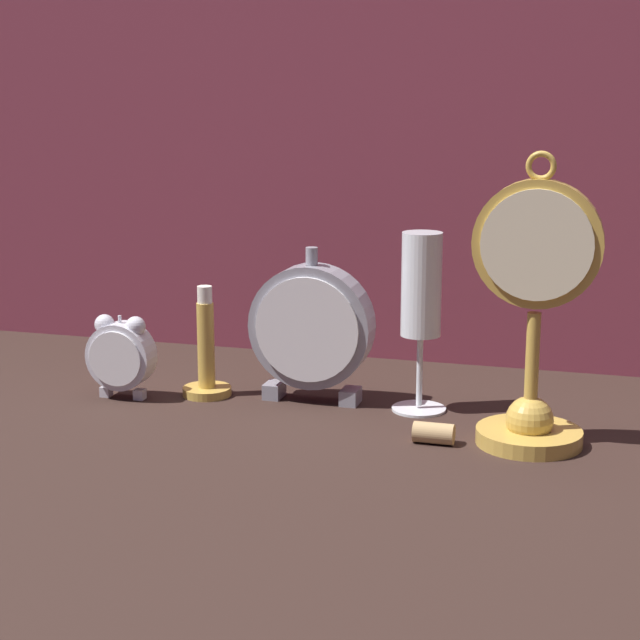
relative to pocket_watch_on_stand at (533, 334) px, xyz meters
name	(u,v)px	position (x,y,z in m)	size (l,w,h in m)	color
ground_plane	(299,431)	(-0.24, -0.02, -0.12)	(4.00, 4.00, 0.00)	black
fabric_backdrop_drape	(373,102)	(-0.24, 0.30, 0.22)	(1.41, 0.01, 0.68)	brown
pocket_watch_on_stand	(533,334)	(0.00, 0.00, 0.00)	(0.13, 0.11, 0.30)	gold
alarm_clock_twin_bell	(121,353)	(-0.48, 0.03, -0.06)	(0.08, 0.03, 0.10)	silver
mantel_clock_silver	(311,328)	(-0.26, 0.08, -0.03)	(0.14, 0.04, 0.18)	gray
champagne_flute	(421,298)	(-0.13, 0.08, 0.01)	(0.06, 0.06, 0.20)	silver
brass_candlestick	(206,361)	(-0.38, 0.07, -0.07)	(0.06, 0.06, 0.13)	gold
wine_cork	(434,433)	(-0.09, -0.02, -0.11)	(0.02, 0.02, 0.04)	tan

